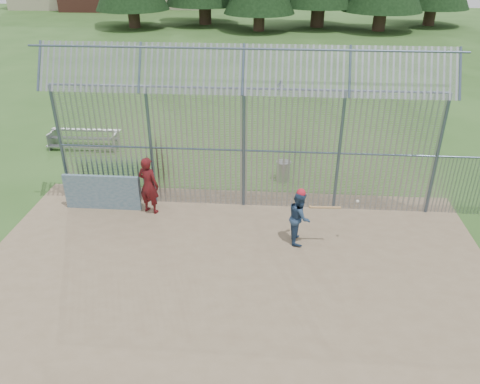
# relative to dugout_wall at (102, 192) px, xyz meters

# --- Properties ---
(ground) EXTENTS (120.00, 120.00, 0.00)m
(ground) POSITION_rel_dugout_wall_xyz_m (4.60, -2.90, -0.62)
(ground) COLOR #2D511E
(ground) RESTS_ON ground
(dirt_infield) EXTENTS (14.00, 10.00, 0.02)m
(dirt_infield) POSITION_rel_dugout_wall_xyz_m (4.60, -3.40, -0.61)
(dirt_infield) COLOR #756047
(dirt_infield) RESTS_ON ground
(dugout_wall) EXTENTS (2.50, 0.12, 1.20)m
(dugout_wall) POSITION_rel_dugout_wall_xyz_m (0.00, 0.00, 0.00)
(dugout_wall) COLOR #38566B
(dugout_wall) RESTS_ON dirt_infield
(batter) EXTENTS (0.65, 0.82, 1.62)m
(batter) POSITION_rel_dugout_wall_xyz_m (6.37, -1.42, 0.21)
(batter) COLOR navy
(batter) RESTS_ON dirt_infield
(onlooker) EXTENTS (0.82, 0.67, 1.93)m
(onlooker) POSITION_rel_dugout_wall_xyz_m (1.60, -0.08, 0.36)
(onlooker) COLOR maroon
(onlooker) RESTS_ON dirt_infield
(bg_kid_seated) EXTENTS (0.55, 0.32, 0.88)m
(bg_kid_seated) POSITION_rel_dugout_wall_xyz_m (5.81, 13.75, -0.18)
(bg_kid_seated) COLOR slate
(bg_kid_seated) RESTS_ON ground
(batting_gear) EXTENTS (1.77, 0.33, 0.52)m
(batting_gear) POSITION_rel_dugout_wall_xyz_m (6.54, -1.45, 0.92)
(batting_gear) COLOR red
(batting_gear) RESTS_ON ground
(trash_can) EXTENTS (0.56, 0.56, 0.82)m
(trash_can) POSITION_rel_dugout_wall_xyz_m (5.93, 2.62, -0.24)
(trash_can) COLOR #95989D
(trash_can) RESTS_ON ground
(bleacher) EXTENTS (3.00, 0.95, 0.72)m
(bleacher) POSITION_rel_dugout_wall_xyz_m (-2.58, 5.04, -0.21)
(bleacher) COLOR gray
(bleacher) RESTS_ON ground
(backstop_fence) EXTENTS (20.09, 0.81, 5.30)m
(backstop_fence) POSITION_rel_dugout_wall_xyz_m (6.41, 0.53, 1.74)
(backstop_fence) COLOR #47566B
(backstop_fence) RESTS_ON ground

